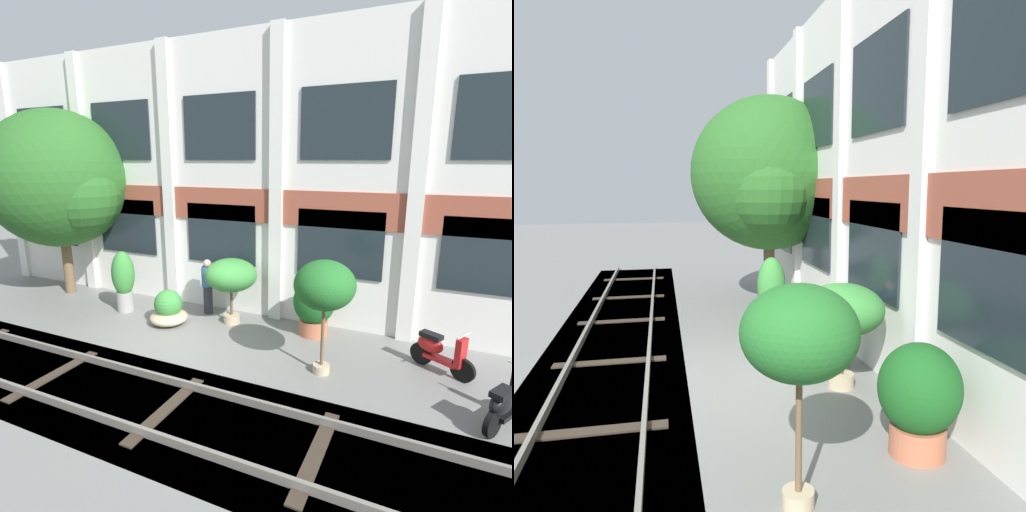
% 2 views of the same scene
% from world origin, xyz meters
% --- Properties ---
extents(ground_plane, '(80.00, 80.00, 0.00)m').
position_xyz_m(ground_plane, '(0.00, 0.00, 0.00)').
color(ground_plane, slate).
extents(apartment_facade, '(17.31, 0.64, 7.51)m').
position_xyz_m(apartment_facade, '(-0.00, 2.78, 3.74)').
color(apartment_facade, silver).
rests_on(apartment_facade, ground).
extents(rail_tracks, '(24.95, 2.80, 0.43)m').
position_xyz_m(rail_tracks, '(-0.00, -2.23, -0.13)').
color(rail_tracks, '#5B5449').
rests_on(rail_tracks, ground).
extents(broadleaf_tree, '(4.54, 4.33, 5.83)m').
position_xyz_m(broadleaf_tree, '(-5.36, 1.77, 3.60)').
color(broadleaf_tree, brown).
rests_on(broadleaf_tree, ground).
extents(potted_plant_fluted_column, '(1.04, 1.04, 1.45)m').
position_xyz_m(potted_plant_fluted_column, '(2.97, 1.89, 0.78)').
color(potted_plant_fluted_column, '#B76647').
rests_on(potted_plant_fluted_column, ground).
extents(potted_plant_low_pan, '(1.39, 1.39, 1.78)m').
position_xyz_m(potted_plant_low_pan, '(0.74, 1.70, 1.31)').
color(potted_plant_low_pan, tan).
rests_on(potted_plant_low_pan, ground).
extents(potted_plant_glazed_jar, '(0.65, 0.65, 1.78)m').
position_xyz_m(potted_plant_glazed_jar, '(-2.50, 1.21, 0.97)').
color(potted_plant_glazed_jar, gray).
rests_on(potted_plant_glazed_jar, ground).
extents(potted_plant_tall_urn, '(1.23, 1.23, 2.40)m').
position_xyz_m(potted_plant_tall_urn, '(3.66, 0.14, 1.87)').
color(potted_plant_tall_urn, tan).
rests_on(potted_plant_tall_urn, ground).
extents(potted_plant_wide_bowl, '(1.02, 1.02, 0.95)m').
position_xyz_m(potted_plant_wide_bowl, '(-0.76, 0.94, 0.39)').
color(potted_plant_wide_bowl, tan).
rests_on(potted_plant_wide_bowl, ground).
extents(scooter_near_curb, '(0.83, 1.22, 0.98)m').
position_xyz_m(scooter_near_curb, '(6.86, -0.35, 0.44)').
color(scooter_near_curb, black).
rests_on(scooter_near_curb, ground).
extents(scooter_second_parked, '(1.25, 0.80, 0.98)m').
position_xyz_m(scooter_second_parked, '(5.86, 1.22, 0.44)').
color(scooter_second_parked, black).
rests_on(scooter_second_parked, ground).
extents(resident_by_doorway, '(0.44, 0.35, 1.59)m').
position_xyz_m(resident_by_doorway, '(-0.20, 2.06, 0.85)').
color(resident_by_doorway, '#282833').
rests_on(resident_by_doorway, ground).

